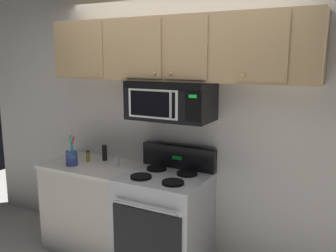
# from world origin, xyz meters

# --- Properties ---
(back_wall) EXTENTS (5.20, 0.10, 2.70)m
(back_wall) POSITION_xyz_m (0.00, 0.79, 1.35)
(back_wall) COLOR silver
(back_wall) RESTS_ON ground_plane
(stove_range) EXTENTS (0.76, 0.69, 1.12)m
(stove_range) POSITION_xyz_m (0.00, 0.42, 0.47)
(stove_range) COLOR #B7BABF
(stove_range) RESTS_ON ground_plane
(over_range_microwave) EXTENTS (0.76, 0.43, 0.35)m
(over_range_microwave) POSITION_xyz_m (-0.00, 0.54, 1.58)
(over_range_microwave) COLOR black
(upper_cabinets) EXTENTS (2.50, 0.36, 0.55)m
(upper_cabinets) POSITION_xyz_m (-0.00, 0.57, 2.02)
(upper_cabinets) COLOR tan
(counter_segment) EXTENTS (0.93, 0.65, 0.90)m
(counter_segment) POSITION_xyz_m (-0.84, 0.43, 0.45)
(counter_segment) COLOR #BCB7AD
(counter_segment) RESTS_ON ground_plane
(utensil_crock_blue) EXTENTS (0.12, 0.11, 0.37)m
(utensil_crock_blue) POSITION_xyz_m (-0.97, 0.28, 0.99)
(utensil_crock_blue) COLOR #384C9E
(utensil_crock_blue) RESTS_ON counter_segment
(salt_shaker) EXTENTS (0.05, 0.05, 0.11)m
(salt_shaker) POSITION_xyz_m (-0.55, 0.45, 0.95)
(salt_shaker) COLOR white
(salt_shaker) RESTS_ON counter_segment
(pepper_mill) EXTENTS (0.05, 0.05, 0.16)m
(pepper_mill) POSITION_xyz_m (-0.80, 0.58, 0.98)
(pepper_mill) COLOR black
(pepper_mill) RESTS_ON counter_segment
(spice_jar) EXTENTS (0.04, 0.04, 0.12)m
(spice_jar) POSITION_xyz_m (-0.91, 0.45, 0.96)
(spice_jar) COLOR olive
(spice_jar) RESTS_ON counter_segment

